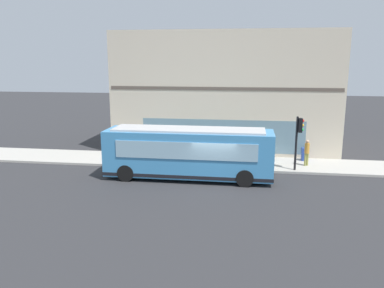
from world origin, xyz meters
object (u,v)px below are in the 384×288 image
(pedestrian_by_light_pole, at_px, (184,149))
(newspaper_vending_box, at_px, (304,154))
(fire_hydrant, at_px, (235,160))
(pedestrian_walking_along_curb, at_px, (109,146))
(traffic_light_near_corner, at_px, (299,133))
(pedestrian_near_hydrant, at_px, (307,151))
(city_bus_nearside, at_px, (188,153))
(pedestrian_near_building_entrance, at_px, (241,146))

(pedestrian_by_light_pole, relative_size, newspaper_vending_box, 2.02)
(fire_hydrant, distance_m, pedestrian_walking_along_curb, 9.01)
(traffic_light_near_corner, distance_m, pedestrian_by_light_pole, 7.53)
(pedestrian_near_hydrant, height_order, newspaper_vending_box, pedestrian_near_hydrant)
(fire_hydrant, bearing_deg, traffic_light_near_corner, -98.53)
(traffic_light_near_corner, height_order, fire_hydrant, traffic_light_near_corner)
(city_bus_nearside, xyz_separation_m, pedestrian_near_hydrant, (3.41, -7.42, -0.39))
(city_bus_nearside, relative_size, traffic_light_near_corner, 2.91)
(pedestrian_near_building_entrance, relative_size, pedestrian_by_light_pole, 0.89)
(pedestrian_walking_along_curb, xyz_separation_m, pedestrian_by_light_pole, (-0.85, -5.54, 0.17))
(city_bus_nearside, xyz_separation_m, traffic_light_near_corner, (2.26, -6.68, 1.01))
(city_bus_nearside, bearing_deg, pedestrian_near_hydrant, -65.30)
(city_bus_nearside, xyz_separation_m, pedestrian_walking_along_curb, (3.43, 6.25, -0.52))
(pedestrian_near_building_entrance, relative_size, newspaper_vending_box, 1.80)
(pedestrian_near_building_entrance, height_order, newspaper_vending_box, pedestrian_near_building_entrance)
(traffic_light_near_corner, height_order, pedestrian_near_building_entrance, traffic_light_near_corner)
(pedestrian_walking_along_curb, height_order, pedestrian_near_hydrant, pedestrian_near_hydrant)
(traffic_light_near_corner, bearing_deg, pedestrian_near_building_entrance, 56.52)
(traffic_light_near_corner, bearing_deg, newspaper_vending_box, -17.35)
(fire_hydrant, bearing_deg, newspaper_vending_box, -67.62)
(city_bus_nearside, relative_size, pedestrian_walking_along_curb, 6.45)
(pedestrian_near_building_entrance, bearing_deg, pedestrian_walking_along_curb, 97.39)
(city_bus_nearside, distance_m, pedestrian_by_light_pole, 2.70)
(city_bus_nearside, distance_m, fire_hydrant, 4.08)
(pedestrian_walking_along_curb, height_order, newspaper_vending_box, pedestrian_walking_along_curb)
(city_bus_nearside, xyz_separation_m, pedestrian_by_light_pole, (2.58, 0.72, -0.35))
(traffic_light_near_corner, relative_size, pedestrian_near_building_entrance, 2.13)
(newspaper_vending_box, bearing_deg, pedestrian_by_light_pole, 105.23)
(pedestrian_near_hydrant, height_order, pedestrian_by_light_pole, pedestrian_by_light_pole)
(traffic_light_near_corner, bearing_deg, pedestrian_near_hydrant, -32.43)
(pedestrian_near_building_entrance, distance_m, newspaper_vending_box, 4.42)
(city_bus_nearside, distance_m, traffic_light_near_corner, 7.13)
(fire_hydrant, distance_m, pedestrian_near_hydrant, 4.77)
(city_bus_nearside, bearing_deg, fire_hydrant, -43.64)
(traffic_light_near_corner, height_order, pedestrian_near_hydrant, traffic_light_near_corner)
(pedestrian_near_building_entrance, bearing_deg, pedestrian_by_light_pole, 118.39)
(newspaper_vending_box, bearing_deg, pedestrian_walking_along_curb, 95.77)
(fire_hydrant, bearing_deg, pedestrian_near_building_entrance, -11.59)
(traffic_light_near_corner, xyz_separation_m, pedestrian_walking_along_curb, (1.17, 12.94, -1.52))
(pedestrian_near_building_entrance, bearing_deg, city_bus_nearside, 146.35)
(city_bus_nearside, xyz_separation_m, fire_hydrant, (2.85, -2.72, -1.04))
(fire_hydrant, relative_size, pedestrian_near_building_entrance, 0.46)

